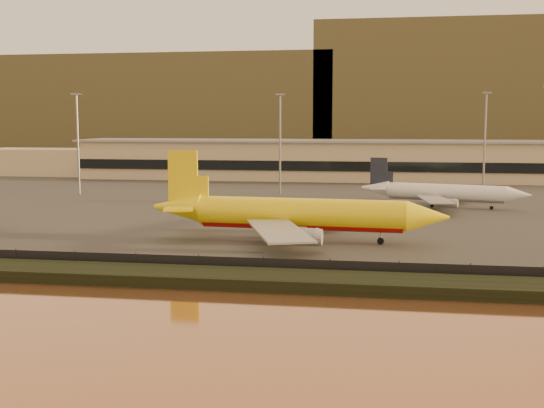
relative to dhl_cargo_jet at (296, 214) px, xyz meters
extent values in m
plane|color=black|center=(-2.73, -11.64, -4.35)|extent=(900.00, 900.00, 0.00)
cube|color=black|center=(-2.73, -28.64, -3.65)|extent=(320.00, 7.00, 1.40)
cube|color=#2D2D2D|center=(-2.73, 83.36, -4.25)|extent=(320.00, 220.00, 0.20)
cube|color=black|center=(-2.73, -24.64, -3.05)|extent=(300.00, 0.05, 2.20)
cube|color=tan|center=(-2.73, 113.36, 1.85)|extent=(160.00, 22.00, 12.00)
cube|color=black|center=(-2.73, 102.16, 0.85)|extent=(160.00, 0.60, 3.00)
cube|color=gray|center=(-2.73, 113.36, 8.15)|extent=(164.00, 24.00, 0.60)
cube|color=tan|center=(-97.73, 117.36, 0.35)|extent=(50.00, 18.00, 9.00)
cylinder|color=slate|center=(-62.73, 58.36, 8.35)|extent=(0.50, 0.50, 25.00)
cube|color=slate|center=(-62.73, 58.36, 21.05)|extent=(2.20, 2.20, 0.40)
cylinder|color=slate|center=(-12.73, 68.36, 8.35)|extent=(0.50, 0.50, 25.00)
cube|color=slate|center=(-12.73, 68.36, 21.05)|extent=(2.20, 2.20, 0.40)
cylinder|color=slate|center=(37.27, 66.36, 8.35)|extent=(0.50, 0.50, 25.00)
cube|color=slate|center=(37.27, 66.36, 21.05)|extent=(2.20, 2.20, 0.40)
cube|color=brown|center=(-142.73, 328.36, 23.15)|extent=(260.00, 160.00, 55.00)
cube|color=brown|center=(87.27, 328.36, 30.65)|extent=(220.00, 160.00, 70.00)
cylinder|color=yellow|center=(0.85, -0.05, 0.25)|extent=(32.28, 6.46, 4.63)
cylinder|color=#BA0C0A|center=(0.85, -0.05, -0.56)|extent=(31.33, 5.39, 3.61)
cone|color=yellow|center=(19.97, -1.14, 0.25)|extent=(6.49, 4.98, 4.63)
cone|color=yellow|center=(-19.16, 1.10, 0.60)|extent=(8.27, 5.08, 4.63)
cube|color=yellow|center=(-18.27, 1.05, 5.69)|extent=(4.91, 0.65, 8.11)
cube|color=yellow|center=(-17.12, 5.62, 0.95)|extent=(5.75, 5.72, 0.28)
cube|color=yellow|center=(-17.65, -3.63, 0.95)|extent=(5.43, 5.39, 0.28)
cube|color=gray|center=(0.66, 12.32, -0.56)|extent=(14.19, 20.78, 0.28)
cylinder|color=gray|center=(2.71, 9.19, -1.83)|extent=(5.48, 2.85, 2.55)
cube|color=gray|center=(-0.75, -12.31, -0.56)|extent=(12.34, 20.98, 0.28)
cylinder|color=gray|center=(1.65, -9.44, -1.83)|extent=(5.48, 2.85, 2.55)
cylinder|color=black|center=(13.07, -0.75, -3.64)|extent=(1.06, 0.87, 1.02)
cylinder|color=slate|center=(13.07, -0.75, -3.11)|extent=(0.18, 0.18, 2.08)
cylinder|color=black|center=(-2.61, -1.94, -3.64)|extent=(1.06, 0.87, 1.02)
cylinder|color=slate|center=(-2.61, -1.94, -3.11)|extent=(0.18, 0.18, 2.08)
cylinder|color=black|center=(-2.37, 2.22, -3.64)|extent=(1.06, 0.87, 1.02)
cylinder|color=slate|center=(-2.37, 2.22, -3.11)|extent=(0.18, 0.18, 2.08)
cylinder|color=silver|center=(26.80, 46.74, -0.85)|extent=(25.07, 9.61, 3.47)
cylinder|color=gray|center=(26.80, 46.74, -1.46)|extent=(24.20, 8.70, 2.71)
cone|color=silver|center=(41.25, 43.01, -0.85)|extent=(5.57, 4.58, 3.47)
cone|color=silver|center=(11.67, 50.65, -0.59)|extent=(6.92, 4.92, 3.47)
cube|color=black|center=(12.34, 50.47, 3.23)|extent=(3.77, 1.22, 6.07)
cube|color=silver|center=(13.88, 53.66, -0.33)|extent=(4.70, 4.65, 0.21)
cube|color=silver|center=(12.15, 46.94, -0.33)|extent=(3.67, 3.50, 0.21)
cube|color=gray|center=(28.51, 56.16, -1.46)|extent=(13.19, 15.45, 0.21)
cylinder|color=gray|center=(29.60, 53.46, -2.41)|extent=(4.51, 2.89, 1.91)
cube|color=gray|center=(23.74, 37.67, -1.46)|extent=(6.86, 16.12, 0.21)
cylinder|color=gray|center=(26.00, 39.51, -2.41)|extent=(4.51, 2.89, 1.91)
cylinder|color=black|center=(36.04, 44.36, -3.77)|extent=(0.89, 0.78, 0.76)
cylinder|color=slate|center=(36.04, 44.36, -3.37)|extent=(0.18, 0.18, 1.56)
cylinder|color=black|center=(23.88, 45.88, -3.77)|extent=(0.89, 0.78, 0.76)
cylinder|color=slate|center=(23.88, 45.88, -3.37)|extent=(0.18, 0.18, 1.56)
cylinder|color=black|center=(24.67, 48.91, -3.77)|extent=(0.89, 0.78, 0.76)
cylinder|color=slate|center=(24.67, 48.91, -3.37)|extent=(0.18, 0.18, 1.56)
cube|color=yellow|center=(2.24, 15.77, -3.32)|extent=(3.74, 1.76, 1.66)
cube|color=silver|center=(-11.07, 28.09, -3.30)|extent=(4.14, 2.89, 1.71)
camera|label=1|loc=(13.11, -103.56, 14.32)|focal=45.00mm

